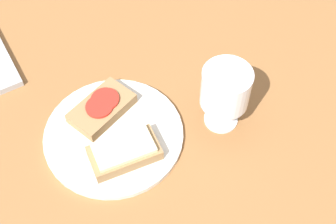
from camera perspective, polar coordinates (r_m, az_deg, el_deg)
The scene contains 5 objects.
wooden_table at distance 86.69cm, azimuth -6.41°, elevation -1.92°, with size 140.00×140.00×3.00cm, color brown.
plate at distance 83.43cm, azimuth -6.64°, elevation -2.81°, with size 24.67×24.67×1.05cm, color silver.
sandwich_with_cheese at distance 79.08cm, azimuth -5.35°, elevation -4.87°, with size 12.37×7.60×3.12cm.
sandwich_with_tomato at distance 84.89cm, azimuth -8.04°, elevation 0.52°, with size 13.19×10.31×2.67cm.
wine_glass at distance 78.95cm, azimuth 7.01°, elevation 2.62°, with size 8.43×8.43×12.95cm.
Camera 1 is at (-15.51, -46.05, 73.30)cm, focal length 50.00 mm.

